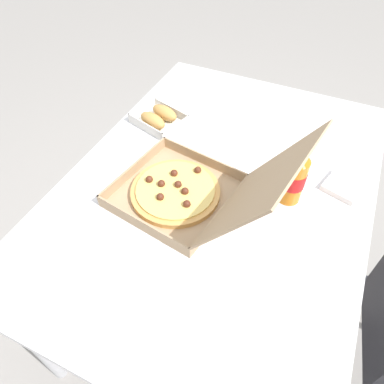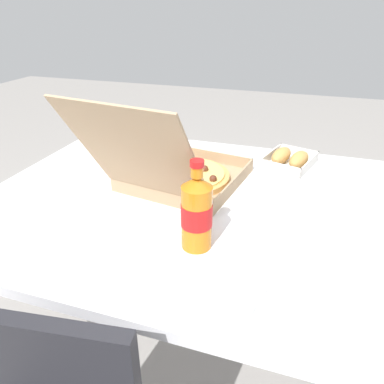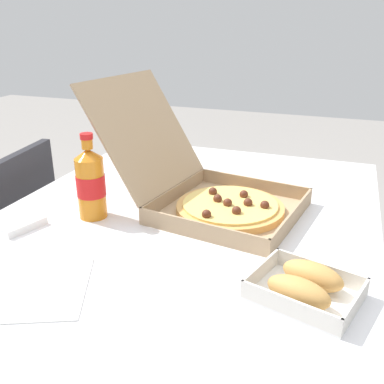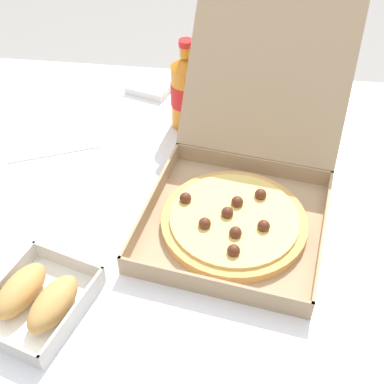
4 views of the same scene
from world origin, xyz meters
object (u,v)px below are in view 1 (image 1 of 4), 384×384
(pizza_box_open, at_px, (188,191))
(cola_bottle, at_px, (294,177))
(bread_side_box, at_px, (159,118))
(napkin_pile, at_px, (343,186))
(paper_menu, at_px, (285,134))

(pizza_box_open, relative_size, cola_bottle, 2.61)
(pizza_box_open, distance_m, bread_side_box, 0.43)
(pizza_box_open, xyz_separation_m, cola_bottle, (-0.15, 0.28, 0.05))
(bread_side_box, height_order, napkin_pile, bread_side_box)
(bread_side_box, bearing_deg, cola_bottle, 72.59)
(paper_menu, bearing_deg, napkin_pile, 26.63)
(bread_side_box, xyz_separation_m, cola_bottle, (0.18, 0.56, 0.07))
(cola_bottle, xyz_separation_m, paper_menu, (-0.32, -0.09, -0.09))
(cola_bottle, distance_m, paper_menu, 0.34)
(pizza_box_open, bearing_deg, napkin_pile, 120.93)
(cola_bottle, distance_m, napkin_pile, 0.21)
(cola_bottle, height_order, napkin_pile, cola_bottle)
(bread_side_box, relative_size, cola_bottle, 1.00)
(pizza_box_open, height_order, paper_menu, pizza_box_open)
(paper_menu, xyz_separation_m, napkin_pile, (0.20, 0.25, 0.01))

